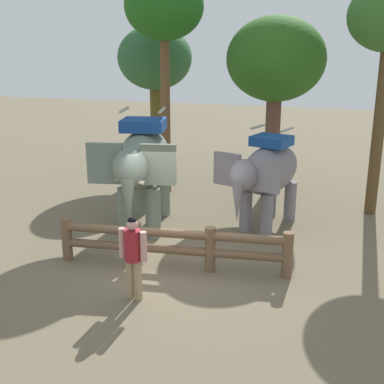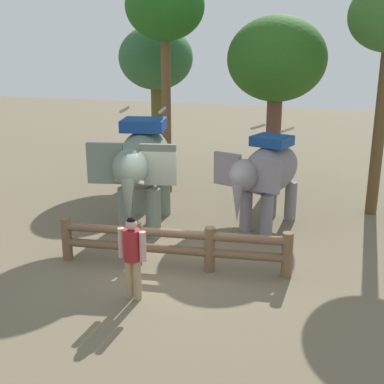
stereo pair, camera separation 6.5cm
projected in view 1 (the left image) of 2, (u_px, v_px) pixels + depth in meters
name	position (u px, v px, depth m)	size (l,w,h in m)	color
ground_plane	(175.00, 266.00, 11.76)	(60.00, 60.00, 0.00)	brown
log_fence	(173.00, 244.00, 11.48)	(5.35, 0.85, 1.05)	brown
elephant_near_left	(143.00, 163.00, 13.62)	(2.37, 3.92, 3.29)	slate
elephant_center	(267.00, 173.00, 13.74)	(2.25, 3.34, 2.80)	slate
tourist_woman_in_black	(133.00, 252.00, 10.00)	(0.62, 0.38, 1.75)	#9F8662
tree_far_left	(276.00, 62.00, 15.91)	(3.13, 3.13, 5.80)	brown
tree_back_center	(155.00, 60.00, 19.02)	(2.80, 2.80, 5.59)	brown
tree_deep_back	(164.00, 10.00, 15.79)	(2.50, 2.50, 7.13)	brown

